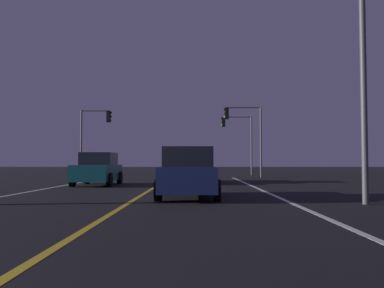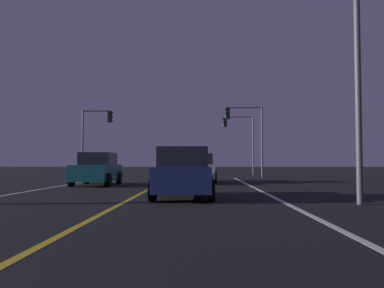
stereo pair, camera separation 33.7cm
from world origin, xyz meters
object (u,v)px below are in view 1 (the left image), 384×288
at_px(car_oncoming, 98,169).
at_px(street_lamp_right_near, 345,28).
at_px(traffic_light_near_right, 243,125).
at_px(traffic_light_near_left, 96,128).
at_px(traffic_light_far_right, 237,132).
at_px(car_lead_same_lane, 188,173).
at_px(car_ahead_far, 199,168).

relative_size(car_oncoming, street_lamp_right_near, 0.53).
height_order(traffic_light_near_right, traffic_light_near_left, traffic_light_near_right).
distance_m(traffic_light_far_right, street_lamp_right_near, 25.79).
bearing_deg(car_lead_same_lane, street_lamp_right_near, -113.98).
distance_m(car_lead_same_lane, traffic_light_far_right, 24.25).
height_order(traffic_light_near_right, traffic_light_far_right, traffic_light_near_right).
bearing_deg(traffic_light_near_left, traffic_light_far_right, 25.37).
distance_m(car_ahead_far, traffic_light_far_right, 13.87).
relative_size(traffic_light_near_right, street_lamp_right_near, 0.68).
bearing_deg(car_ahead_far, car_lead_same_lane, 177.64).
distance_m(car_oncoming, traffic_light_far_right, 18.74).
distance_m(car_ahead_far, traffic_light_near_left, 11.45).
bearing_deg(traffic_light_far_right, traffic_light_near_right, 89.56).
relative_size(traffic_light_near_right, traffic_light_far_right, 1.03).
relative_size(traffic_light_near_left, street_lamp_right_near, 0.66).
distance_m(car_ahead_far, traffic_light_near_right, 8.92).
bearing_deg(traffic_light_far_right, car_lead_same_lane, 80.48).
height_order(traffic_light_near_right, street_lamp_right_near, street_lamp_right_near).
bearing_deg(traffic_light_near_left, car_ahead_far, -43.08).
distance_m(car_oncoming, street_lamp_right_near, 14.10).
bearing_deg(street_lamp_right_near, car_lead_same_lane, -23.98).
height_order(car_ahead_far, traffic_light_far_right, traffic_light_far_right).
xyz_separation_m(traffic_light_far_right, street_lamp_right_near, (0.63, -25.76, 1.13)).
xyz_separation_m(car_oncoming, traffic_light_near_left, (-2.77, 10.72, 3.07)).
relative_size(car_oncoming, car_ahead_far, 1.00).
bearing_deg(traffic_light_near_right, car_lead_same_lane, 77.81).
bearing_deg(street_lamp_right_near, car_oncoming, -45.24).
bearing_deg(car_oncoming, car_lead_same_lane, 32.94).
bearing_deg(traffic_light_far_right, street_lamp_right_near, 91.40).
bearing_deg(traffic_light_near_right, car_ahead_far, 65.12).
height_order(car_lead_same_lane, traffic_light_near_left, traffic_light_near_left).
bearing_deg(traffic_light_near_right, traffic_light_near_left, 0.00).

